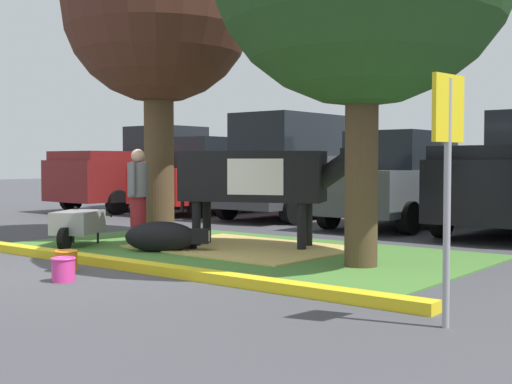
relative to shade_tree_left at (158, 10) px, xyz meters
name	(u,v)px	position (x,y,z in m)	size (l,w,h in m)	color
ground_plane	(110,269)	(2.09, -2.87, -4.10)	(80.00, 80.00, 0.00)	#424247
grass_island	(237,251)	(2.29, -0.54, -4.09)	(7.26, 4.14, 0.02)	#477A33
curb_yellow	(127,265)	(2.29, -2.76, -4.04)	(8.46, 0.24, 0.12)	yellow
hay_bedding	(244,248)	(2.22, -0.28, -4.08)	(3.20, 2.40, 0.04)	tan
shade_tree_left	(158,10)	(0.00, 0.00, 0.00)	(3.42, 3.42, 5.87)	brown
cow_holstein	(259,177)	(2.32, -0.04, -2.96)	(3.00, 1.59, 1.60)	black
calf_lying	(163,237)	(1.49, -1.35, -3.86)	(1.25, 1.02, 0.48)	black
person_handler	(138,194)	(0.63, -1.07, -3.25)	(0.34, 0.49, 1.60)	maroon
wheelbarrow	(77,223)	(-0.15, -1.70, -3.71)	(1.13, 1.54, 0.63)	gray
parking_sign	(448,150)	(6.78, -3.17, -2.61)	(0.10, 0.44, 2.12)	#99999E
bucket_orange	(66,260)	(1.81, -3.34, -3.96)	(0.30, 0.30, 0.27)	orange
bucket_pink	(63,269)	(2.41, -3.82, -3.95)	(0.29, 0.29, 0.28)	#EA3893
pickup_truck_maroon	(145,171)	(-5.82, 4.98, -2.99)	(2.27, 5.42, 2.42)	maroon
sedan_silver	(211,176)	(-3.28, 5.04, -3.12)	(2.06, 4.42, 2.02)	red
suv_dark_grey	(296,166)	(-0.60, 5.17, -2.83)	(2.16, 4.62, 2.52)	#3D3D42
sedan_red	(401,180)	(2.44, 4.74, -3.12)	(2.06, 4.42, 2.02)	#4C5156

